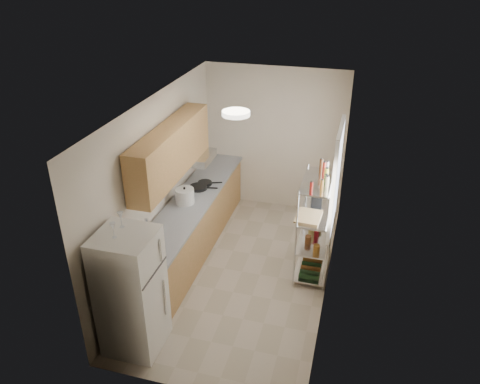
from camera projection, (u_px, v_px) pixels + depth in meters
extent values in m
cube|color=#B8A995|center=(242.00, 272.00, 7.04)|extent=(2.50, 4.40, 0.01)
cube|color=white|center=(242.00, 103.00, 5.83)|extent=(2.50, 4.40, 0.01)
cube|color=beige|center=(274.00, 139.00, 8.31)|extent=(2.50, 0.01, 2.60)
cube|color=beige|center=(183.00, 298.00, 4.55)|extent=(2.50, 0.01, 2.60)
cube|color=beige|center=(158.00, 185.00, 6.72)|extent=(0.01, 4.40, 2.60)
cube|color=beige|center=(334.00, 207.00, 6.14)|extent=(0.01, 4.40, 2.60)
cube|color=tan|center=(193.00, 224.00, 7.43)|extent=(0.60, 3.48, 0.86)
cube|color=gray|center=(193.00, 199.00, 7.21)|extent=(0.63, 3.51, 0.04)
cube|color=#B7BABC|center=(161.00, 238.00, 6.25)|extent=(0.52, 0.44, 0.04)
cube|color=#B7BABC|center=(234.00, 187.00, 8.51)|extent=(0.01, 0.55, 0.72)
cube|color=tan|center=(171.00, 151.00, 6.53)|extent=(0.33, 2.20, 0.72)
cube|color=#B7BABC|center=(196.00, 157.00, 7.39)|extent=(0.50, 0.60, 0.12)
cube|color=white|center=(336.00, 179.00, 6.33)|extent=(0.06, 1.00, 1.46)
cube|color=silver|center=(312.00, 265.00, 7.01)|extent=(0.45, 0.90, 0.02)
cube|color=silver|center=(314.00, 240.00, 6.80)|extent=(0.45, 0.90, 0.02)
cube|color=silver|center=(316.00, 213.00, 6.59)|extent=(0.45, 0.90, 0.02)
cube|color=silver|center=(319.00, 182.00, 6.36)|extent=(0.45, 0.90, 0.02)
cylinder|color=silver|center=(296.00, 241.00, 6.37)|extent=(0.02, 0.02, 1.55)
cylinder|color=silver|center=(305.00, 210.00, 7.12)|extent=(0.02, 0.02, 1.55)
cylinder|color=silver|center=(327.00, 246.00, 6.27)|extent=(0.02, 0.02, 1.55)
cylinder|color=silver|center=(333.00, 214.00, 7.02)|extent=(0.02, 0.02, 1.55)
cylinder|color=white|center=(236.00, 113.00, 5.59)|extent=(0.34, 0.34, 0.05)
cube|color=silver|center=(131.00, 292.00, 5.41)|extent=(0.65, 0.65, 1.57)
cylinder|color=silver|center=(185.00, 196.00, 7.02)|extent=(0.29, 0.29, 0.23)
cylinder|color=black|center=(198.00, 187.00, 7.47)|extent=(0.33, 0.33, 0.05)
cylinder|color=black|center=(205.00, 183.00, 7.61)|extent=(0.29, 0.29, 0.05)
cube|color=tan|center=(308.00, 217.00, 6.46)|extent=(0.36, 0.45, 0.03)
cube|color=black|center=(317.00, 194.00, 6.80)|extent=(0.18, 0.24, 0.26)
cube|color=maroon|center=(316.00, 230.00, 6.89)|extent=(0.10, 0.13, 0.14)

